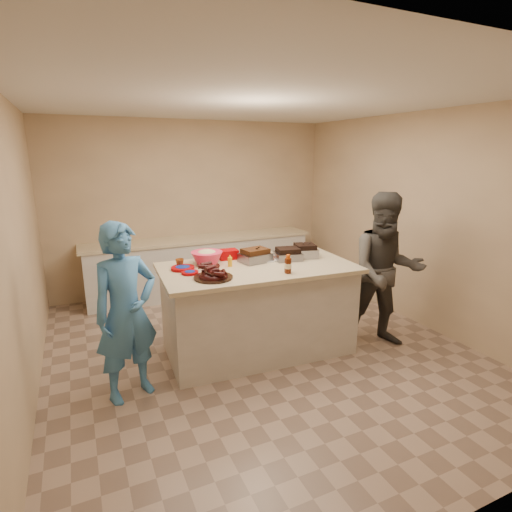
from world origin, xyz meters
name	(u,v)px	position (x,y,z in m)	size (l,w,h in m)	color
room	(259,350)	(0.00, 0.00, 0.00)	(4.50, 5.00, 2.70)	tan
back_counter	(201,265)	(0.00, 2.20, 0.45)	(3.60, 0.64, 0.90)	beige
island	(258,349)	(0.00, 0.02, 0.00)	(2.11, 1.11, 1.00)	beige
rib_platter	(213,278)	(-0.59, -0.20, 1.00)	(0.39, 0.39, 0.15)	#390A0A
pulled_pork_tray	(255,262)	(0.04, 0.19, 1.00)	(0.33, 0.25, 0.10)	#47230F
brisket_tray	(288,260)	(0.42, 0.11, 1.00)	(0.29, 0.24, 0.09)	black
roasting_pan	(305,257)	(0.67, 0.15, 1.00)	(0.27, 0.27, 0.11)	gray
coleslaw_bowl	(207,264)	(-0.49, 0.33, 1.00)	(0.35, 0.35, 0.24)	#EA2A52
sausage_plate	(266,260)	(0.19, 0.22, 1.00)	(0.31, 0.31, 0.05)	silver
mac_cheese_dish	(290,255)	(0.55, 0.31, 1.00)	(0.27, 0.19, 0.07)	#FBB214
bbq_bottle_a	(288,273)	(0.16, -0.35, 1.00)	(0.07, 0.07, 0.20)	#461606
bbq_bottle_b	(287,272)	(0.17, -0.32, 1.00)	(0.06, 0.06, 0.18)	#461606
mustard_bottle	(230,266)	(-0.29, 0.13, 1.00)	(0.05, 0.05, 0.13)	#EBA411
sauce_bowl	(243,260)	(-0.07, 0.31, 1.00)	(0.13, 0.04, 0.13)	silver
plate_stack_large	(183,270)	(-0.79, 0.23, 1.00)	(0.25, 0.25, 0.03)	#920003
plate_stack_small	(190,274)	(-0.76, 0.04, 1.00)	(0.17, 0.17, 0.02)	#920003
plastic_cup	(180,267)	(-0.79, 0.35, 1.00)	(0.09, 0.09, 0.09)	#924814
basket_stack	(228,259)	(-0.19, 0.44, 1.00)	(0.22, 0.16, 0.11)	#920003
guest_blue	(133,394)	(-1.44, -0.29, 0.00)	(0.60, 1.64, 0.39)	#4081C1
guest_gray	(379,343)	(1.38, -0.44, 0.00)	(0.87, 1.78, 0.68)	#47443F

